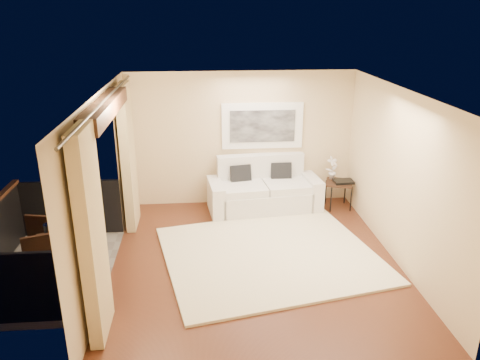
{
  "coord_description": "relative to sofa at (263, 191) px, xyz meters",
  "views": [
    {
      "loc": [
        -0.82,
        -6.56,
        3.82
      ],
      "look_at": [
        -0.16,
        0.94,
        1.05
      ],
      "focal_mm": 35.0,
      "sensor_mm": 36.0,
      "label": 1
    }
  ],
  "objects": [
    {
      "name": "side_table",
      "position": [
        1.52,
        -0.1,
        0.12
      ],
      "size": [
        0.64,
        0.64,
        0.56
      ],
      "rotation": [
        0.0,
        0.0,
        -0.31
      ],
      "color": "#331C11",
      "rests_on": "floor"
    },
    {
      "name": "tray",
      "position": [
        1.58,
        -0.15,
        0.21
      ],
      "size": [
        0.39,
        0.3,
        0.05
      ],
      "primitive_type": "cube",
      "rotation": [
        0.0,
        0.0,
        0.04
      ],
      "color": "black",
      "rests_on": "side_table"
    },
    {
      "name": "artwork",
      "position": [
        0.01,
        0.37,
        1.25
      ],
      "size": [
        1.62,
        0.07,
        0.92
      ],
      "color": "white",
      "rests_on": "room_shell"
    },
    {
      "name": "floor",
      "position": [
        -0.41,
        -2.1,
        -0.37
      ],
      "size": [
        5.0,
        5.0,
        0.0
      ],
      "primitive_type": "plane",
      "color": "#582C1A",
      "rests_on": "ground"
    },
    {
      "name": "bistro_table",
      "position": [
        -3.33,
        -2.41,
        0.23
      ],
      "size": [
        0.73,
        0.73,
        0.69
      ],
      "rotation": [
        0.0,
        0.0,
        0.3
      ],
      "color": "#331C11",
      "rests_on": "balcony"
    },
    {
      "name": "rug",
      "position": [
        -0.15,
        -1.95,
        -0.35
      ],
      "size": [
        3.85,
        3.52,
        0.04
      ],
      "primitive_type": "cube",
      "rotation": [
        0.0,
        0.0,
        0.2
      ],
      "color": "#F7EDC7",
      "rests_on": "floor"
    },
    {
      "name": "balcony_chair_near",
      "position": [
        -3.38,
        -3.0,
        0.21
      ],
      "size": [
        0.55,
        0.55,
        1.0
      ],
      "rotation": [
        0.0,
        0.0,
        0.33
      ],
      "color": "#331C11",
      "rests_on": "balcony"
    },
    {
      "name": "curtains",
      "position": [
        -2.52,
        -2.1,
        0.96
      ],
      "size": [
        0.16,
        4.8,
        2.64
      ],
      "color": "#CDB57E",
      "rests_on": "ground"
    },
    {
      "name": "sofa",
      "position": [
        0.0,
        0.0,
        0.0
      ],
      "size": [
        2.28,
        1.16,
        1.05
      ],
      "rotation": [
        0.0,
        0.0,
        0.1
      ],
      "color": "silver",
      "rests_on": "floor"
    },
    {
      "name": "room_shell",
      "position": [
        -2.54,
        -2.1,
        2.15
      ],
      "size": [
        5.0,
        6.4,
        5.0
      ],
      "color": "white",
      "rests_on": "ground"
    },
    {
      "name": "glass_a",
      "position": [
        -3.24,
        -2.46,
        0.38
      ],
      "size": [
        0.06,
        0.06,
        0.12
      ],
      "primitive_type": "cylinder",
      "color": "white",
      "rests_on": "bistro_table"
    },
    {
      "name": "balcony_chair_far",
      "position": [
        -3.7,
        -1.93,
        0.14
      ],
      "size": [
        0.46,
        0.46,
        0.89
      ],
      "rotation": [
        0.0,
        0.0,
        2.93
      ],
      "color": "#331C11",
      "rests_on": "balcony"
    },
    {
      "name": "glass_b",
      "position": [
        -3.13,
        -2.38,
        0.38
      ],
      "size": [
        0.06,
        0.06,
        0.12
      ],
      "primitive_type": "cylinder",
      "color": "white",
      "rests_on": "bistro_table"
    },
    {
      "name": "vase",
      "position": [
        -3.36,
        -2.57,
        0.41
      ],
      "size": [
        0.04,
        0.04,
        0.18
      ],
      "primitive_type": "cylinder",
      "color": "white",
      "rests_on": "bistro_table"
    },
    {
      "name": "candle",
      "position": [
        -3.28,
        -2.26,
        0.35
      ],
      "size": [
        0.06,
        0.06,
        0.07
      ],
      "primitive_type": "cylinder",
      "color": "red",
      "rests_on": "bistro_table"
    },
    {
      "name": "ice_bucket",
      "position": [
        -3.45,
        -2.32,
        0.42
      ],
      "size": [
        0.18,
        0.18,
        0.2
      ],
      "primitive_type": "cylinder",
      "color": "silver",
      "rests_on": "bistro_table"
    },
    {
      "name": "orchid",
      "position": [
        1.41,
        0.08,
        0.42
      ],
      "size": [
        0.3,
        0.26,
        0.47
      ],
      "primitive_type": "imported",
      "rotation": [
        0.0,
        0.0,
        0.47
      ],
      "color": "white",
      "rests_on": "side_table"
    },
    {
      "name": "balcony",
      "position": [
        -3.72,
        -2.1,
        -0.2
      ],
      "size": [
        1.81,
        2.6,
        1.17
      ],
      "color": "#605B56",
      "rests_on": "ground"
    }
  ]
}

